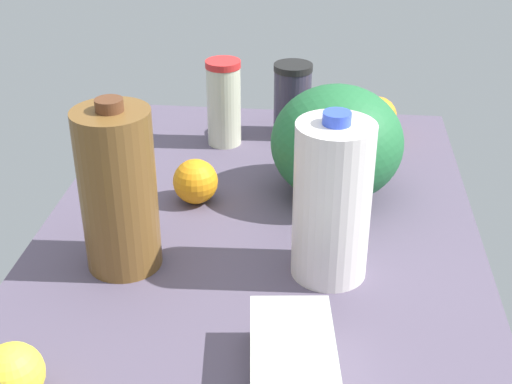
{
  "coord_description": "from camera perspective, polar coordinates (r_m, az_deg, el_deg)",
  "views": [
    {
      "loc": [
        -100.3,
        -10.45,
        68.16
      ],
      "look_at": [
        0.0,
        0.0,
        13.0
      ],
      "focal_mm": 50.0,
      "sensor_mm": 36.0,
      "label": 1
    }
  ],
  "objects": [
    {
      "name": "lemon_loose",
      "position": [
        0.95,
        -18.89,
        -13.61
      ],
      "size": [
        7.86,
        7.86,
        7.86
      ],
      "primitive_type": "sphere",
      "color": "yellow",
      "rests_on": "countertop"
    },
    {
      "name": "milk_jug",
      "position": [
        1.07,
        6.11,
        -0.74
      ],
      "size": [
        11.8,
        11.8,
        27.09
      ],
      "color": "white",
      "rests_on": "countertop"
    },
    {
      "name": "watermelon",
      "position": [
        1.31,
        6.48,
        3.93
      ],
      "size": [
        24.28,
        24.28,
        21.15
      ],
      "primitive_type": "ellipsoid",
      "color": "#226938",
      "rests_on": "countertop"
    },
    {
      "name": "chocolate_milk_jug",
      "position": [
        1.11,
        -10.97,
        0.13
      ],
      "size": [
        11.83,
        11.83,
        28.1
      ],
      "color": "brown",
      "rests_on": "countertop"
    },
    {
      "name": "tumbler_cup",
      "position": [
        1.52,
        -2.59,
        7.15
      ],
      "size": [
        7.42,
        7.42,
        18.55
      ],
      "color": "beige",
      "rests_on": "countertop"
    },
    {
      "name": "countertop",
      "position": [
        1.21,
        0.0,
        -4.79
      ],
      "size": [
        120.0,
        76.0,
        3.0
      ],
      "primitive_type": "cube",
      "color": "#52485D",
      "rests_on": "ground"
    },
    {
      "name": "orange_near_front",
      "position": [
        1.6,
        9.61,
        5.97
      ],
      "size": [
        8.9,
        8.9,
        8.9
      ],
      "primitive_type": "sphere",
      "color": "orange",
      "rests_on": "countertop"
    },
    {
      "name": "orange_by_jug",
      "position": [
        1.31,
        -4.87,
        0.85
      ],
      "size": [
        8.31,
        8.31,
        8.31
      ],
      "primitive_type": "sphere",
      "color": "orange",
      "rests_on": "countertop"
    },
    {
      "name": "shaker_bottle",
      "position": [
        1.57,
        2.93,
        7.37
      ],
      "size": [
        8.4,
        8.4,
        16.28
      ],
      "color": "#322E40",
      "rests_on": "countertop"
    }
  ]
}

